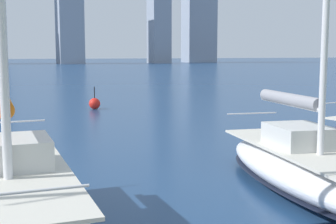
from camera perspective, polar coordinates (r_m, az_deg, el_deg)
sailboat_grey at (r=12.28m, az=16.50°, el=-6.20°), size 3.36×7.84×12.65m
sailboat_orange at (r=9.25m, az=-18.87°, el=-10.32°), size 2.90×6.85×9.94m
channel_buoy at (r=29.40m, az=-8.94°, el=1.03°), size 0.70×0.70×1.40m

